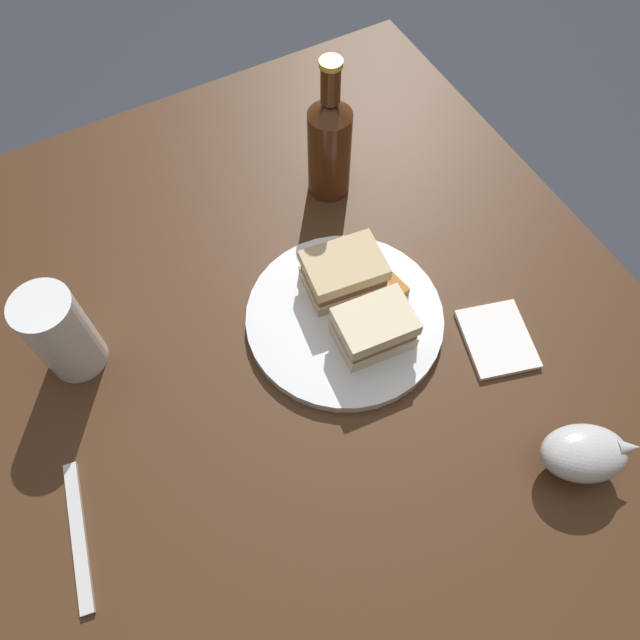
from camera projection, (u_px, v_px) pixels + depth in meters
The scene contains 13 objects.
ground_plane at pixel (306, 481), 1.53m from camera, with size 6.00×6.00×0.00m, color #333842.
dining_table at pixel (302, 431), 1.19m from camera, with size 1.11×0.99×0.78m, color #422816.
plate at pixel (345, 318), 0.86m from camera, with size 0.28×0.28×0.02m, color white.
sandwich_half_left at pixel (374, 328), 0.81m from camera, with size 0.08×0.11×0.06m.
sandwich_half_right at pixel (344, 273), 0.85m from camera, with size 0.09×0.12×0.06m.
potato_wedge_front at pixel (366, 294), 0.86m from camera, with size 0.05×0.02×0.02m, color gold.
potato_wedge_middle at pixel (380, 317), 0.84m from camera, with size 0.04×0.02×0.02m, color #AD702D.
potato_wedge_back at pixel (394, 287), 0.87m from camera, with size 0.04×0.02×0.02m, color #AD702D.
pint_glass at pixel (64, 337), 0.78m from camera, with size 0.08×0.08×0.14m.
gravy_boat at pixel (585, 453), 0.73m from camera, with size 0.11×0.13×0.07m.
cider_bottle at pixel (329, 144), 0.91m from camera, with size 0.07×0.07×0.24m.
napkin at pixel (497, 339), 0.85m from camera, with size 0.11×0.09×0.01m, color white.
fork at pixel (79, 535), 0.72m from camera, with size 0.18×0.02×0.01m, color silver.
Camera 1 is at (0.36, -0.16, 1.53)m, focal length 33.82 mm.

